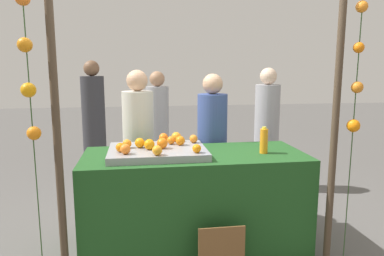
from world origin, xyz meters
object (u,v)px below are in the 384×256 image
at_px(chalkboard_sign, 221,254).
at_px(juice_bottle, 264,141).
at_px(orange_1, 176,137).
at_px(vendor_left, 139,152).
at_px(orange_0, 180,141).
at_px(vendor_right, 212,153).
at_px(stall_counter, 195,201).

bearing_deg(chalkboard_sign, juice_bottle, 44.18).
relative_size(orange_1, vendor_left, 0.06).
xyz_separation_m(orange_0, orange_1, (-0.02, 0.16, 0.00)).
height_order(juice_bottle, chalkboard_sign, juice_bottle).
xyz_separation_m(orange_1, vendor_left, (-0.35, 0.42, -0.24)).
distance_m(orange_0, vendor_right, 0.71).
xyz_separation_m(stall_counter, chalkboard_sign, (0.12, -0.54, -0.23)).
bearing_deg(orange_0, juice_bottle, -12.44).
height_order(orange_1, vendor_right, vendor_right).
bearing_deg(stall_counter, orange_1, 119.46).
bearing_deg(chalkboard_sign, vendor_left, 116.71).
bearing_deg(chalkboard_sign, vendor_right, 82.01).
xyz_separation_m(juice_bottle, vendor_right, (-0.32, 0.69, -0.26)).
bearing_deg(vendor_right, chalkboard_sign, -97.99).
height_order(orange_1, juice_bottle, juice_bottle).
relative_size(stall_counter, orange_0, 23.21).
bearing_deg(stall_counter, vendor_left, 126.23).
relative_size(orange_0, chalkboard_sign, 0.19).
xyz_separation_m(chalkboard_sign, vendor_right, (0.16, 1.15, 0.51)).
height_order(stall_counter, vendor_left, vendor_left).
bearing_deg(stall_counter, juice_bottle, -7.49).
bearing_deg(orange_0, vendor_left, 122.30).
bearing_deg(juice_bottle, orange_0, 167.56).
height_order(stall_counter, orange_1, orange_1).
bearing_deg(orange_1, stall_counter, -60.54).
height_order(stall_counter, juice_bottle, juice_bottle).
height_order(juice_bottle, vendor_left, vendor_left).
relative_size(orange_1, chalkboard_sign, 0.21).
distance_m(vendor_left, vendor_right, 0.77).
bearing_deg(stall_counter, orange_0, 145.74).
bearing_deg(vendor_left, orange_1, -50.39).
relative_size(orange_0, orange_1, 0.92).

